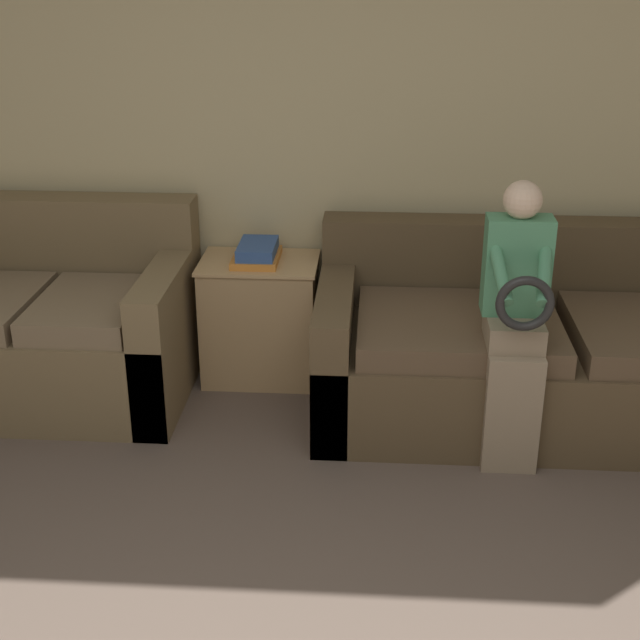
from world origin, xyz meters
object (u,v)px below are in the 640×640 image
(child_left_seated, at_px, (516,315))
(side_shelf, at_px, (260,318))
(couch_side, at_px, (51,329))
(couch_main, at_px, (556,352))
(book_stack, at_px, (257,253))

(child_left_seated, distance_m, side_shelf, 1.38)
(couch_side, bearing_deg, child_left_seated, -12.29)
(couch_main, distance_m, side_shelf, 1.45)
(child_left_seated, bearing_deg, couch_side, 167.71)
(couch_main, bearing_deg, book_stack, 169.33)
(couch_main, xyz_separation_m, child_left_seated, (-0.27, -0.41, 0.35))
(side_shelf, distance_m, book_stack, 0.34)
(couch_main, distance_m, book_stack, 1.50)
(couch_side, relative_size, side_shelf, 2.15)
(side_shelf, bearing_deg, child_left_seated, -30.84)
(couch_main, bearing_deg, couch_side, 178.75)
(child_left_seated, xyz_separation_m, side_shelf, (-1.15, 0.69, -0.33))
(child_left_seated, xyz_separation_m, book_stack, (-1.16, 0.68, 0.01))
(child_left_seated, height_order, book_stack, child_left_seated)
(side_shelf, xyz_separation_m, book_stack, (-0.01, -0.00, 0.34))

